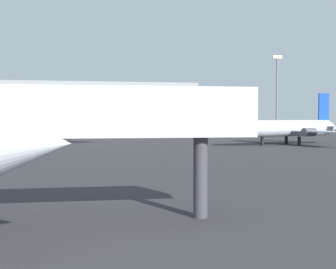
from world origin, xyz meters
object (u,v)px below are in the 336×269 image
object	(u,v)px
light_mast_right	(277,91)
jet_bridge	(27,115)
airplane_far_left	(290,128)
airplane_far_right	(28,129)

from	to	relation	value
light_mast_right	jet_bridge	bearing A→B (deg)	-120.87
jet_bridge	airplane_far_left	bearing A→B (deg)	-124.96
jet_bridge	light_mast_right	bearing A→B (deg)	-119.68
airplane_far_right	light_mast_right	world-z (taller)	light_mast_right
airplane_far_left	light_mast_right	xyz separation A→B (m)	(10.80, 29.67, 8.61)
airplane_far_right	jet_bridge	bearing A→B (deg)	-92.90
airplane_far_left	jet_bridge	world-z (taller)	airplane_far_left
airplane_far_right	light_mast_right	distance (m)	61.86
jet_bridge	light_mast_right	size ratio (longest dim) A/B	0.95
jet_bridge	airplane_far_right	bearing A→B (deg)	-80.65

